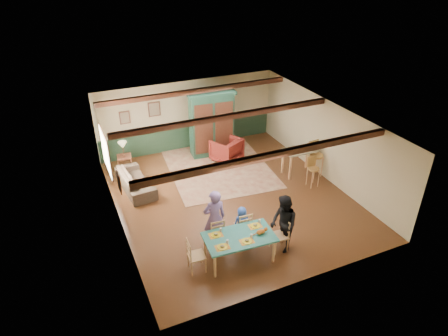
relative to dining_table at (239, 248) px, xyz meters
name	(u,v)px	position (x,y,z in m)	size (l,w,h in m)	color
floor	(231,197)	(1.03, 2.70, -0.37)	(8.00, 8.00, 0.00)	#482514
wall_back	(188,115)	(1.03, 6.70, 0.98)	(7.00, 0.02, 2.70)	beige
wall_left	(116,184)	(-2.47, 2.70, 0.98)	(0.02, 8.00, 2.70)	beige
wall_right	(326,140)	(4.53, 2.70, 0.98)	(0.02, 8.00, 2.70)	beige
ceiling	(232,119)	(1.03, 2.70, 2.33)	(7.00, 8.00, 0.02)	silver
wainscot_back	(189,136)	(1.03, 6.68, 0.08)	(6.95, 0.03, 0.90)	#1C3323
ceiling_beam_front	(272,155)	(1.03, 0.40, 2.24)	(6.95, 0.16, 0.16)	black
ceiling_beam_mid	(226,117)	(1.03, 3.10, 2.24)	(6.95, 0.16, 0.16)	black
ceiling_beam_back	(196,91)	(1.03, 5.70, 2.24)	(6.95, 0.16, 0.16)	black
window_left	(105,152)	(-2.44, 4.40, 1.18)	(0.06, 1.60, 1.30)	white
picture_left_wall	(119,182)	(-2.44, 2.10, 1.38)	(0.04, 0.42, 0.52)	gray
picture_back_a	(154,109)	(-0.27, 6.67, 1.43)	(0.45, 0.04, 0.55)	gray
picture_back_b	(125,118)	(-1.37, 6.67, 1.28)	(0.38, 0.04, 0.48)	gray
dining_table	(239,248)	(0.00, 0.00, 0.00)	(1.76, 0.98, 0.73)	#226E69
dining_chair_far_left	(216,232)	(-0.34, 0.73, 0.10)	(0.41, 0.43, 0.93)	tan
dining_chair_far_right	(243,225)	(0.44, 0.68, 0.10)	(0.41, 0.43, 0.93)	tan
dining_chair_end_left	(196,255)	(-1.12, 0.08, 0.10)	(0.41, 0.43, 0.93)	tan
dining_chair_end_right	(279,235)	(1.12, -0.08, 0.10)	(0.41, 0.43, 0.93)	tan
person_man	(214,218)	(-0.34, 0.81, 0.48)	(0.62, 0.40, 1.69)	#7A5EA1
person_woman	(283,224)	(1.22, -0.08, 0.44)	(0.78, 0.61, 1.61)	black
person_child	(242,223)	(0.44, 0.75, 0.12)	(0.48, 0.31, 0.98)	#2A4FAB
cat	(261,231)	(0.53, -0.13, 0.45)	(0.35, 0.14, 0.18)	#CA6623
place_setting_near_left	(222,246)	(-0.55, -0.21, 0.42)	(0.39, 0.29, 0.11)	gold
place_setting_near_center	(247,240)	(0.08, -0.25, 0.42)	(0.39, 0.29, 0.11)	gold
place_setting_far_left	(216,233)	(-0.52, 0.28, 0.42)	(0.39, 0.29, 0.11)	gold
place_setting_far_right	(255,224)	(0.55, 0.21, 0.42)	(0.39, 0.29, 0.11)	gold
area_rug	(219,168)	(1.42, 4.63, -0.36)	(3.48, 4.14, 0.01)	beige
armoire	(211,124)	(1.63, 5.79, 0.88)	(1.76, 0.70, 2.48)	#143427
armchair	(226,150)	(1.91, 5.05, 0.07)	(0.94, 0.97, 0.88)	#490E0E
sofa	(135,181)	(-1.65, 4.43, -0.06)	(2.08, 0.82, 0.61)	#3B3025
end_table	(125,164)	(-1.71, 5.75, -0.07)	(0.49, 0.49, 0.60)	black
table_lamp	(123,149)	(-1.71, 5.75, 0.51)	(0.30, 0.30, 0.55)	beige
counter_table	(299,162)	(3.81, 3.12, 0.10)	(1.13, 0.66, 0.94)	#BEB694
bar_stool_left	(313,172)	(3.80, 2.23, 0.15)	(0.37, 0.40, 1.04)	#AC8042
bar_stool_right	(316,160)	(4.25, 2.75, 0.27)	(0.45, 0.50, 1.28)	#AC8042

